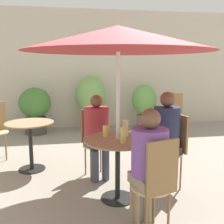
{
  "coord_description": "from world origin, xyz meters",
  "views": [
    {
      "loc": [
        -0.62,
        -2.85,
        1.6
      ],
      "look_at": [
        -0.06,
        0.46,
        1.0
      ],
      "focal_mm": 42.0,
      "sensor_mm": 36.0,
      "label": 1
    }
  ],
  "objects_px": {
    "bistro_chair_2": "(94,136)",
    "seated_person_1": "(165,132)",
    "beer_glass_2": "(123,135)",
    "potted_plant_0": "(35,107)",
    "bistro_chair_0": "(157,180)",
    "seated_person_2": "(97,129)",
    "cafe_table_near": "(118,152)",
    "potted_plant_2": "(144,103)",
    "bistro_chair_1": "(174,144)",
    "beer_glass_0": "(126,128)",
    "seated_person_0": "(149,159)",
    "bistro_chair_3": "(175,110)",
    "cafe_table_far": "(30,134)",
    "beer_glass_1": "(106,131)",
    "umbrella": "(118,39)",
    "potted_plant_1": "(91,98)"
  },
  "relations": [
    {
      "from": "bistro_chair_1",
      "to": "seated_person_2",
      "type": "bearing_deg",
      "value": -129.29
    },
    {
      "from": "bistro_chair_1",
      "to": "beer_glass_0",
      "type": "distance_m",
      "value": 0.73
    },
    {
      "from": "beer_glass_2",
      "to": "umbrella",
      "type": "distance_m",
      "value": 1.06
    },
    {
      "from": "cafe_table_far",
      "to": "bistro_chair_1",
      "type": "xyz_separation_m",
      "value": [
        1.94,
        -0.91,
        0.02
      ]
    },
    {
      "from": "bistro_chair_2",
      "to": "potted_plant_1",
      "type": "distance_m",
      "value": 2.7
    },
    {
      "from": "seated_person_1",
      "to": "beer_glass_2",
      "type": "height_order",
      "value": "seated_person_1"
    },
    {
      "from": "seated_person_0",
      "to": "beer_glass_2",
      "type": "relative_size",
      "value": 6.9
    },
    {
      "from": "bistro_chair_3",
      "to": "seated_person_2",
      "type": "relative_size",
      "value": 0.81
    },
    {
      "from": "bistro_chair_3",
      "to": "potted_plant_2",
      "type": "xyz_separation_m",
      "value": [
        -0.59,
        0.57,
        0.09
      ]
    },
    {
      "from": "potted_plant_0",
      "to": "potted_plant_1",
      "type": "distance_m",
      "value": 1.34
    },
    {
      "from": "bistro_chair_1",
      "to": "umbrella",
      "type": "height_order",
      "value": "umbrella"
    },
    {
      "from": "bistro_chair_1",
      "to": "seated_person_0",
      "type": "xyz_separation_m",
      "value": [
        -0.62,
        -0.86,
        0.15
      ]
    },
    {
      "from": "cafe_table_near",
      "to": "potted_plant_2",
      "type": "bearing_deg",
      "value": 68.59
    },
    {
      "from": "umbrella",
      "to": "bistro_chair_1",
      "type": "bearing_deg",
      "value": 14.66
    },
    {
      "from": "seated_person_0",
      "to": "umbrella",
      "type": "relative_size",
      "value": 0.58
    },
    {
      "from": "seated_person_2",
      "to": "potted_plant_0",
      "type": "bearing_deg",
      "value": 98.21
    },
    {
      "from": "beer_glass_2",
      "to": "potted_plant_0",
      "type": "distance_m",
      "value": 3.81
    },
    {
      "from": "cafe_table_far",
      "to": "potted_plant_0",
      "type": "height_order",
      "value": "potted_plant_0"
    },
    {
      "from": "bistro_chair_2",
      "to": "beer_glass_2",
      "type": "relative_size",
      "value": 5.52
    },
    {
      "from": "bistro_chair_1",
      "to": "beer_glass_0",
      "type": "bearing_deg",
      "value": -97.41
    },
    {
      "from": "bistro_chair_3",
      "to": "potted_plant_0",
      "type": "distance_m",
      "value": 3.29
    },
    {
      "from": "beer_glass_1",
      "to": "potted_plant_1",
      "type": "xyz_separation_m",
      "value": [
        0.12,
        3.36,
        -0.01
      ]
    },
    {
      "from": "beer_glass_0",
      "to": "seated_person_0",
      "type": "bearing_deg",
      "value": -86.34
    },
    {
      "from": "bistro_chair_0",
      "to": "beer_glass_1",
      "type": "bearing_deg",
      "value": -84.65
    },
    {
      "from": "seated_person_1",
      "to": "umbrella",
      "type": "distance_m",
      "value": 1.31
    },
    {
      "from": "bistro_chair_0",
      "to": "beer_glass_0",
      "type": "distance_m",
      "value": 0.96
    },
    {
      "from": "potted_plant_0",
      "to": "beer_glass_1",
      "type": "bearing_deg",
      "value": -69.83
    },
    {
      "from": "beer_glass_1",
      "to": "seated_person_1",
      "type": "bearing_deg",
      "value": 3.86
    },
    {
      "from": "bistro_chair_2",
      "to": "bistro_chair_3",
      "type": "bearing_deg",
      "value": 29.07
    },
    {
      "from": "bistro_chair_0",
      "to": "seated_person_2",
      "type": "height_order",
      "value": "seated_person_2"
    },
    {
      "from": "potted_plant_2",
      "to": "potted_plant_0",
      "type": "bearing_deg",
      "value": -179.97
    },
    {
      "from": "beer_glass_1",
      "to": "cafe_table_near",
      "type": "bearing_deg",
      "value": -43.55
    },
    {
      "from": "beer_glass_0",
      "to": "beer_glass_1",
      "type": "relative_size",
      "value": 1.39
    },
    {
      "from": "beer_glass_0",
      "to": "umbrella",
      "type": "bearing_deg",
      "value": -134.68
    },
    {
      "from": "cafe_table_far",
      "to": "seated_person_2",
      "type": "bearing_deg",
      "value": -25.87
    },
    {
      "from": "bistro_chair_2",
      "to": "seated_person_0",
      "type": "bearing_deg",
      "value": -90.0
    },
    {
      "from": "bistro_chair_0",
      "to": "beer_glass_1",
      "type": "xyz_separation_m",
      "value": [
        -0.33,
        0.91,
        0.24
      ]
    },
    {
      "from": "seated_person_0",
      "to": "bistro_chair_1",
      "type": "bearing_deg",
      "value": -140.68
    },
    {
      "from": "seated_person_0",
      "to": "beer_glass_2",
      "type": "distance_m",
      "value": 0.51
    },
    {
      "from": "cafe_table_far",
      "to": "potted_plant_0",
      "type": "relative_size",
      "value": 0.69
    },
    {
      "from": "seated_person_1",
      "to": "beer_glass_2",
      "type": "xyz_separation_m",
      "value": [
        -0.62,
        -0.34,
        0.08
      ]
    },
    {
      "from": "bistro_chair_1",
      "to": "seated_person_1",
      "type": "relative_size",
      "value": 0.76
    },
    {
      "from": "seated_person_2",
      "to": "umbrella",
      "type": "distance_m",
      "value": 1.35
    },
    {
      "from": "bistro_chair_1",
      "to": "potted_plant_1",
      "type": "height_order",
      "value": "potted_plant_1"
    },
    {
      "from": "seated_person_0",
      "to": "potted_plant_2",
      "type": "distance_m",
      "value": 4.2
    },
    {
      "from": "seated_person_0",
      "to": "bistro_chair_2",
      "type": "bearing_deg",
      "value": -90.0
    },
    {
      "from": "cafe_table_near",
      "to": "beer_glass_1",
      "type": "distance_m",
      "value": 0.29
    },
    {
      "from": "seated_person_0",
      "to": "beer_glass_0",
      "type": "distance_m",
      "value": 0.78
    },
    {
      "from": "bistro_chair_0",
      "to": "beer_glass_2",
      "type": "bearing_deg",
      "value": -88.8
    },
    {
      "from": "bistro_chair_2",
      "to": "seated_person_1",
      "type": "distance_m",
      "value": 1.08
    }
  ]
}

